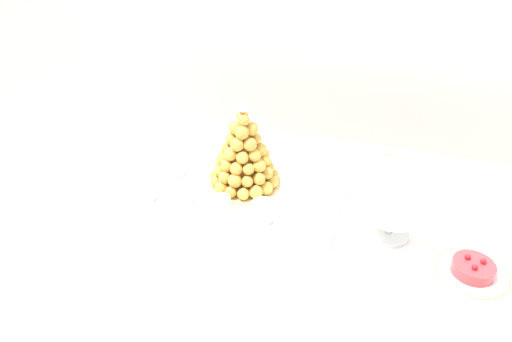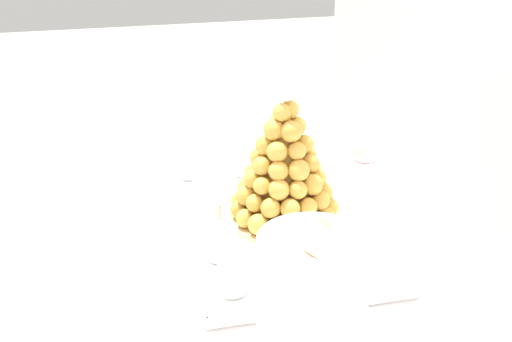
# 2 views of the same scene
# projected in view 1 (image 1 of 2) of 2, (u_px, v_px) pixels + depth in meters

# --- Properties ---
(buffet_table) EXTENTS (1.53, 1.00, 0.80)m
(buffet_table) POSITION_uv_depth(u_px,v_px,m) (302.00, 246.00, 1.33)
(buffet_table) COLOR brown
(buffet_table) RESTS_ON ground_plane
(serving_tray) EXTENTS (0.64, 0.36, 0.02)m
(serving_tray) POSITION_uv_depth(u_px,v_px,m) (237.00, 190.00, 1.38)
(serving_tray) COLOR white
(serving_tray) RESTS_ON buffet_table
(croquembouche) EXTENTS (0.23, 0.23, 0.28)m
(croquembouche) POSITION_uv_depth(u_px,v_px,m) (244.00, 154.00, 1.35)
(croquembouche) COLOR tan
(croquembouche) RESTS_ON serving_tray
(dessert_cup_left) EXTENTS (0.05, 0.05, 0.05)m
(dessert_cup_left) POSITION_uv_depth(u_px,v_px,m) (148.00, 191.00, 1.34)
(dessert_cup_left) COLOR silver
(dessert_cup_left) RESTS_ON serving_tray
(dessert_cup_mid_left) EXTENTS (0.05, 0.05, 0.05)m
(dessert_cup_mid_left) POSITION_uv_depth(u_px,v_px,m) (185.00, 194.00, 1.32)
(dessert_cup_mid_left) COLOR silver
(dessert_cup_mid_left) RESTS_ON serving_tray
(dessert_cup_centre) EXTENTS (0.06, 0.06, 0.05)m
(dessert_cup_centre) POSITION_uv_depth(u_px,v_px,m) (221.00, 205.00, 1.28)
(dessert_cup_centre) COLOR silver
(dessert_cup_centre) RESTS_ON serving_tray
(dessert_cup_mid_right) EXTENTS (0.06, 0.06, 0.06)m
(dessert_cup_mid_right) POSITION_uv_depth(u_px,v_px,m) (263.00, 212.00, 1.24)
(dessert_cup_mid_right) COLOR silver
(dessert_cup_mid_right) RESTS_ON serving_tray
(dessert_cup_right) EXTENTS (0.05, 0.05, 0.05)m
(dessert_cup_right) POSITION_uv_depth(u_px,v_px,m) (303.00, 221.00, 1.21)
(dessert_cup_right) COLOR silver
(dessert_cup_right) RESTS_ON serving_tray
(creme_brulee_ramekin) EXTENTS (0.10, 0.10, 0.02)m
(creme_brulee_ramekin) POSITION_uv_depth(u_px,v_px,m) (170.00, 169.00, 1.46)
(creme_brulee_ramekin) COLOR white
(creme_brulee_ramekin) RESTS_ON serving_tray
(macaron_goblet) EXTENTS (0.15, 0.15, 0.24)m
(macaron_goblet) POSITION_uv_depth(u_px,v_px,m) (397.00, 191.00, 1.14)
(macaron_goblet) COLOR white
(macaron_goblet) RESTS_ON buffet_table
(fruit_tart_plate) EXTENTS (0.18, 0.18, 0.05)m
(fruit_tart_plate) POSITION_uv_depth(u_px,v_px,m) (472.00, 270.00, 1.09)
(fruit_tart_plate) COLOR white
(fruit_tart_plate) RESTS_ON buffet_table
(wine_glass) EXTENTS (0.07, 0.07, 0.15)m
(wine_glass) POSITION_uv_depth(u_px,v_px,m) (244.00, 125.00, 1.53)
(wine_glass) COLOR silver
(wine_glass) RESTS_ON buffet_table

